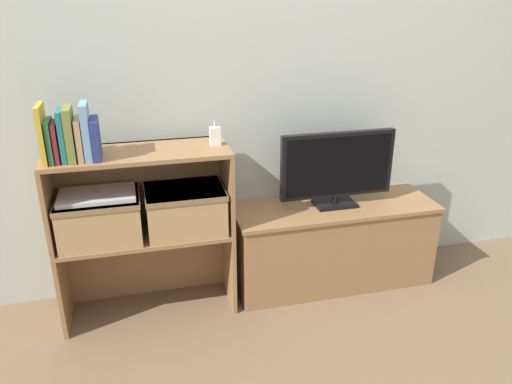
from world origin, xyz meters
The scene contains 18 objects.
ground_plane centered at (0.00, 0.00, 0.00)m, with size 16.00×16.00×0.00m, color brown.
wall_back centered at (0.00, 0.40, 1.20)m, with size 10.00×0.05×2.40m.
tv_stand centered at (0.44, 0.18, 0.23)m, with size 1.10×0.39×0.47m.
tv centered at (0.44, 0.18, 0.68)m, with size 0.61×0.14×0.40m.
bookshelf_lower_tier centered at (-0.56, 0.22, 0.28)m, with size 0.84×0.33×0.44m.
bookshelf_upper_tier centered at (-0.56, 0.22, 0.71)m, with size 0.84×0.33×0.42m.
book_mustard centered at (-0.94, 0.10, 0.98)m, with size 0.02×0.16×0.25m.
book_forest centered at (-0.92, 0.10, 0.95)m, with size 0.02×0.14×0.18m.
book_maroon centered at (-0.89, 0.10, 0.94)m, with size 0.02×0.14×0.17m.
book_teal centered at (-0.86, 0.10, 0.97)m, with size 0.02×0.13×0.22m.
book_olive centered at (-0.83, 0.10, 0.97)m, with size 0.03×0.15×0.23m.
book_tan centered at (-0.80, 0.10, 0.95)m, with size 0.02×0.14×0.18m.
book_skyblue centered at (-0.77, 0.10, 0.98)m, with size 0.03×0.14×0.25m.
book_navy centered at (-0.73, 0.10, 0.95)m, with size 0.03×0.15×0.18m.
baby_monitor centered at (-0.20, 0.16, 0.90)m, with size 0.05×0.04×0.12m.
storage_basket_left centered at (-0.76, 0.15, 0.56)m, with size 0.38×0.29×0.22m.
storage_basket_right centered at (-0.36, 0.15, 0.56)m, with size 0.38×0.29×0.22m.
laptop centered at (-0.76, 0.15, 0.67)m, with size 0.35×0.22×0.02m.
Camera 1 is at (-0.57, -2.09, 1.56)m, focal length 35.00 mm.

